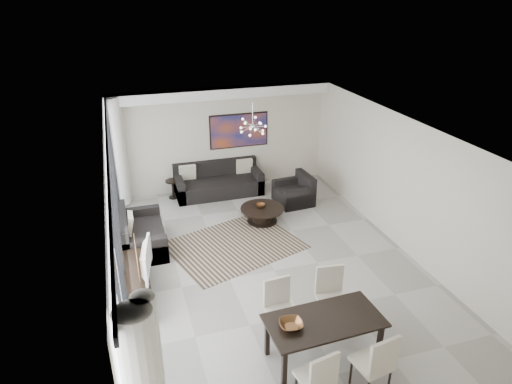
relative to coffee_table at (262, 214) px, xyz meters
name	(u,v)px	position (x,y,z in m)	size (l,w,h in m)	color
room_shell	(298,205)	(0.04, -2.11, 1.24)	(6.00, 9.00, 2.90)	#A8A39B
window_wall	(123,229)	(-3.28, -2.11, 1.25)	(0.37, 8.95, 2.90)	white
soffit	(222,93)	(-0.42, 2.19, 2.56)	(5.98, 0.40, 0.26)	white
painting	(239,131)	(0.08, 2.36, 1.44)	(1.68, 0.04, 0.98)	#A64317
chandelier	(253,126)	(-0.12, 0.39, 2.14)	(0.66, 0.66, 0.71)	silver
rug	(234,245)	(-0.95, -0.90, -0.21)	(2.76, 2.12, 0.01)	black
coffee_table	(262,214)	(0.00, 0.00, 0.00)	(1.08, 1.08, 0.38)	black
bowl_coffee	(261,205)	(-0.02, 0.07, 0.20)	(0.25, 0.25, 0.08)	brown
sofa_main	(218,184)	(-0.65, 1.96, 0.08)	(2.39, 0.98, 0.87)	black
loveseat	(140,236)	(-2.97, -0.35, 0.08)	(0.96, 1.70, 0.85)	black
armchair	(295,193)	(1.17, 0.76, 0.06)	(0.95, 0.99, 0.79)	black
side_table	(173,186)	(-1.91, 2.04, 0.14)	(0.38, 0.38, 0.52)	black
tv_console	(136,285)	(-3.18, -2.17, 0.06)	(0.49, 1.74, 0.54)	black
television	(142,259)	(-3.02, -2.20, 0.61)	(0.98, 0.13, 0.57)	gray
dining_table	(324,324)	(-0.50, -4.59, 0.45)	(1.82, 0.96, 0.75)	black
dining_chair_sw	(319,376)	(-0.96, -5.42, 0.36)	(0.53, 0.53, 0.99)	beige
dining_chair_se	(378,361)	(-0.09, -5.46, 0.40)	(0.56, 0.56, 1.07)	beige
dining_chair_nw	(279,303)	(-0.95, -3.82, 0.37)	(0.50, 0.50, 1.01)	beige
dining_chair_ne	(331,291)	(-0.01, -3.81, 0.39)	(0.54, 0.54, 1.05)	beige
bowl_dining	(291,325)	(-1.05, -4.59, 0.58)	(0.35, 0.35, 0.09)	brown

